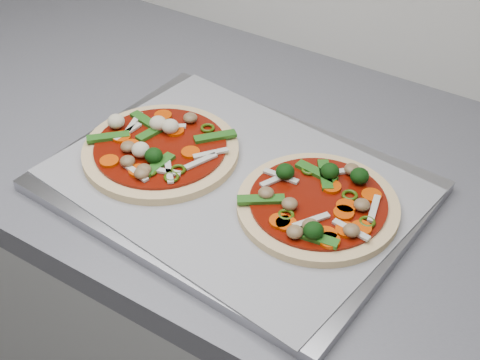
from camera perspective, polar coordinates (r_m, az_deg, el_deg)
The scene contains 4 objects.
baking_tray at distance 0.87m, azimuth -0.55°, elevation -0.50°, with size 0.46×0.34×0.02m, color #9A9AA0.
parchment at distance 0.86m, azimuth -0.55°, elevation -0.07°, with size 0.44×0.32×0.00m, color #9F9FA5.
pizza_left at distance 0.91m, azimuth -6.92°, elevation 2.67°, with size 0.22×0.22×0.04m.
pizza_right at distance 0.82m, azimuth 6.71°, elevation -2.02°, with size 0.20×0.20×0.03m.
Camera 1 is at (0.06, 0.66, 1.47)m, focal length 50.00 mm.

